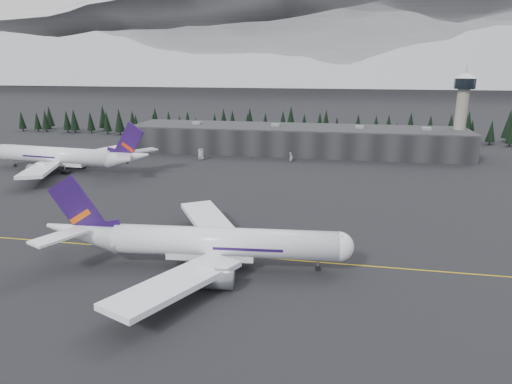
% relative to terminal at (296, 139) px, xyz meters
% --- Properties ---
extents(ground, '(1400.00, 1400.00, 0.00)m').
position_rel_terminal_xyz_m(ground, '(0.00, -125.00, -6.30)').
color(ground, black).
rests_on(ground, ground).
extents(taxiline, '(400.00, 0.40, 0.02)m').
position_rel_terminal_xyz_m(taxiline, '(0.00, -127.00, -6.29)').
color(taxiline, gold).
rests_on(taxiline, ground).
extents(terminal, '(160.00, 30.00, 12.60)m').
position_rel_terminal_xyz_m(terminal, '(0.00, 0.00, 0.00)').
color(terminal, black).
rests_on(terminal, ground).
extents(control_tower, '(10.00, 10.00, 37.70)m').
position_rel_terminal_xyz_m(control_tower, '(75.00, 3.00, 17.11)').
color(control_tower, gray).
rests_on(control_tower, ground).
extents(treeline, '(360.00, 20.00, 15.00)m').
position_rel_terminal_xyz_m(treeline, '(0.00, 37.00, 1.20)').
color(treeline, black).
rests_on(treeline, ground).
extents(mountain_ridge, '(4400.00, 900.00, 420.00)m').
position_rel_terminal_xyz_m(mountain_ridge, '(0.00, 875.00, -6.30)').
color(mountain_ridge, white).
rests_on(mountain_ridge, ground).
extents(jet_main, '(66.87, 61.53, 19.66)m').
position_rel_terminal_xyz_m(jet_main, '(-7.29, -133.53, -0.75)').
color(jet_main, white).
rests_on(jet_main, ground).
extents(jet_parked, '(71.54, 65.79, 21.05)m').
position_rel_terminal_xyz_m(jet_parked, '(-85.68, -57.05, -0.37)').
color(jet_parked, white).
rests_on(jet_parked, ground).
extents(gse_vehicle_a, '(3.00, 5.46, 1.45)m').
position_rel_terminal_xyz_m(gse_vehicle_a, '(-40.11, -26.01, -5.58)').
color(gse_vehicle_a, silver).
rests_on(gse_vehicle_a, ground).
extents(gse_vehicle_b, '(4.35, 2.55, 1.39)m').
position_rel_terminal_xyz_m(gse_vehicle_b, '(0.23, -21.73, -5.60)').
color(gse_vehicle_b, silver).
rests_on(gse_vehicle_b, ground).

